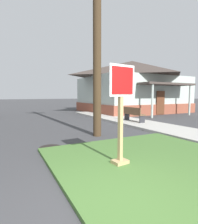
% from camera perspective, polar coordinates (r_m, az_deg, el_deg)
% --- Properties ---
extents(ground_plane, '(160.00, 160.00, 0.00)m').
position_cam_1_polar(ground_plane, '(2.96, 5.79, -29.79)').
color(ground_plane, '#3D3D3F').
extents(grass_corner_patch, '(4.92, 4.84, 0.08)m').
position_cam_1_polar(grass_corner_patch, '(4.95, 17.34, -14.58)').
color(grass_corner_patch, '#477033').
rests_on(grass_corner_patch, ground).
extents(sidewalk_strip, '(2.20, 17.11, 0.12)m').
position_cam_1_polar(sidewalk_strip, '(10.41, 15.12, -3.96)').
color(sidewalk_strip, '#B2AFA8').
rests_on(sidewalk_strip, ground).
extents(stop_sign, '(0.72, 0.32, 2.31)m').
position_cam_1_polar(stop_sign, '(4.28, 6.85, -1.39)').
color(stop_sign, tan).
rests_on(stop_sign, grass_corner_patch).
extents(manhole_cover, '(0.70, 0.70, 0.02)m').
position_cam_1_polar(manhole_cover, '(6.26, -14.92, -10.58)').
color(manhole_cover, black).
rests_on(manhole_cover, ground).
extents(street_bench, '(0.42, 1.64, 0.85)m').
position_cam_1_polar(street_bench, '(11.23, 10.64, -0.47)').
color(street_bench, brown).
rests_on(street_bench, sidewalk_strip).
extents(utility_pole, '(1.80, 0.33, 9.40)m').
position_cam_1_polar(utility_pole, '(8.17, -0.61, 28.08)').
color(utility_pole, '#42301E').
rests_on(utility_pole, ground).
extents(corner_house, '(9.84, 9.55, 5.20)m').
position_cam_1_polar(corner_house, '(19.55, 10.25, 8.04)').
color(corner_house, brown).
rests_on(corner_house, ground).
extents(shrub_near_porch, '(0.99, 0.99, 0.72)m').
position_cam_1_polar(shrub_near_porch, '(15.05, 10.41, 0.09)').
color(shrub_near_porch, '#377126').
rests_on(shrub_near_porch, ground).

